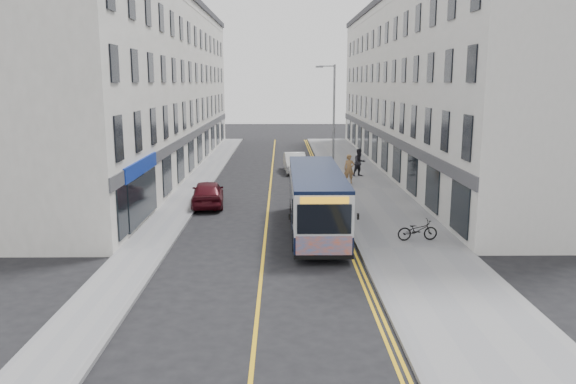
{
  "coord_description": "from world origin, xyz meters",
  "views": [
    {
      "loc": [
        0.73,
        -23.57,
        6.89
      ],
      "look_at": [
        1.06,
        3.27,
        1.6
      ],
      "focal_mm": 35.0,
      "sensor_mm": 36.0,
      "label": 1
    }
  ],
  "objects_px": {
    "bicycle": "(418,230)",
    "car_maroon": "(208,193)",
    "streetlamp": "(333,120)",
    "car_white": "(295,163)",
    "city_bus": "(316,199)",
    "pedestrian_far": "(360,163)",
    "pedestrian_near": "(349,169)"
  },
  "relations": [
    {
      "from": "streetlamp",
      "to": "city_bus",
      "type": "distance_m",
      "value": 12.74
    },
    {
      "from": "streetlamp",
      "to": "car_maroon",
      "type": "distance_m",
      "value": 10.72
    },
    {
      "from": "bicycle",
      "to": "car_maroon",
      "type": "relative_size",
      "value": 0.4
    },
    {
      "from": "car_maroon",
      "to": "city_bus",
      "type": "bearing_deg",
      "value": 130.04
    },
    {
      "from": "streetlamp",
      "to": "city_bus",
      "type": "relative_size",
      "value": 0.8
    },
    {
      "from": "city_bus",
      "to": "pedestrian_far",
      "type": "height_order",
      "value": "city_bus"
    },
    {
      "from": "pedestrian_near",
      "to": "bicycle",
      "type": "bearing_deg",
      "value": -84.64
    },
    {
      "from": "pedestrian_near",
      "to": "car_white",
      "type": "bearing_deg",
      "value": 122.58
    },
    {
      "from": "bicycle",
      "to": "car_maroon",
      "type": "distance_m",
      "value": 12.52
    },
    {
      "from": "streetlamp",
      "to": "car_white",
      "type": "xyz_separation_m",
      "value": [
        -2.37,
        5.37,
        -3.64
      ]
    },
    {
      "from": "pedestrian_near",
      "to": "car_maroon",
      "type": "xyz_separation_m",
      "value": [
        -8.73,
        -6.5,
        -0.36
      ]
    },
    {
      "from": "streetlamp",
      "to": "pedestrian_far",
      "type": "relative_size",
      "value": 3.98
    },
    {
      "from": "city_bus",
      "to": "pedestrian_far",
      "type": "xyz_separation_m",
      "value": [
        4.09,
        14.98,
        -0.46
      ]
    },
    {
      "from": "car_white",
      "to": "car_maroon",
      "type": "relative_size",
      "value": 1.04
    },
    {
      "from": "city_bus",
      "to": "car_maroon",
      "type": "distance_m",
      "value": 8.09
    },
    {
      "from": "bicycle",
      "to": "pedestrian_near",
      "type": "xyz_separation_m",
      "value": [
        -1.31,
        13.99,
        0.52
      ]
    },
    {
      "from": "streetlamp",
      "to": "car_maroon",
      "type": "xyz_separation_m",
      "value": [
        -7.57,
        -6.66,
        -3.64
      ]
    },
    {
      "from": "city_bus",
      "to": "bicycle",
      "type": "distance_m",
      "value": 4.79
    },
    {
      "from": "city_bus",
      "to": "bicycle",
      "type": "relative_size",
      "value": 5.7
    },
    {
      "from": "bicycle",
      "to": "car_white",
      "type": "xyz_separation_m",
      "value": [
        -4.83,
        19.52,
        0.16
      ]
    },
    {
      "from": "pedestrian_near",
      "to": "car_white",
      "type": "xyz_separation_m",
      "value": [
        -3.53,
        5.53,
        -0.36
      ]
    },
    {
      "from": "city_bus",
      "to": "car_white",
      "type": "relative_size",
      "value": 2.22
    },
    {
      "from": "streetlamp",
      "to": "car_white",
      "type": "height_order",
      "value": "streetlamp"
    },
    {
      "from": "pedestrian_near",
      "to": "pedestrian_far",
      "type": "bearing_deg",
      "value": 69.01
    },
    {
      "from": "streetlamp",
      "to": "city_bus",
      "type": "xyz_separation_m",
      "value": [
        -1.83,
        -12.29,
        -2.79
      ]
    },
    {
      "from": "city_bus",
      "to": "bicycle",
      "type": "height_order",
      "value": "city_bus"
    },
    {
      "from": "streetlamp",
      "to": "bicycle",
      "type": "bearing_deg",
      "value": -80.12
    },
    {
      "from": "car_white",
      "to": "streetlamp",
      "type": "bearing_deg",
      "value": -69.76
    },
    {
      "from": "streetlamp",
      "to": "pedestrian_far",
      "type": "height_order",
      "value": "streetlamp"
    },
    {
      "from": "streetlamp",
      "to": "pedestrian_far",
      "type": "bearing_deg",
      "value": 50.08
    },
    {
      "from": "pedestrian_near",
      "to": "car_maroon",
      "type": "height_order",
      "value": "pedestrian_near"
    },
    {
      "from": "city_bus",
      "to": "car_white",
      "type": "height_order",
      "value": "city_bus"
    }
  ]
}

